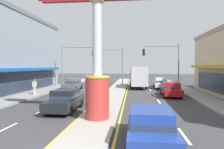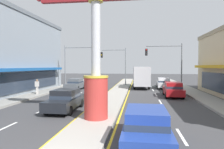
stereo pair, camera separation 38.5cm
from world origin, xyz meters
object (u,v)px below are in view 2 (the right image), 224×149
(sedan_near_left_lane, at_px, (146,126))
(sedan_kerb_right, at_px, (164,83))
(pedestrian_near_kerb, at_px, (37,86))
(sedan_mid_left_lane, at_px, (75,84))
(traffic_light_left_side, at_px, (77,59))
(box_truck_near_right_lane, at_px, (141,77))
(sedan_far_left_oncoming, at_px, (65,100))
(district_sign, at_px, (96,55))
(traffic_light_median_far, at_px, (117,60))
(traffic_light_right_side, at_px, (168,58))
(sedan_far_right_lane, at_px, (173,89))

(sedan_near_left_lane, xyz_separation_m, sedan_kerb_right, (3.30, 21.23, 0.00))
(pedestrian_near_kerb, bearing_deg, sedan_mid_left_lane, 67.85)
(traffic_light_left_side, bearing_deg, box_truck_near_right_lane, 9.63)
(sedan_mid_left_lane, relative_size, pedestrian_near_kerb, 2.71)
(pedestrian_near_kerb, bearing_deg, sedan_far_left_oncoming, -48.85)
(sedan_kerb_right, bearing_deg, traffic_light_left_side, -172.95)
(sedan_far_left_oncoming, bearing_deg, box_truck_near_right_lane, 70.13)
(district_sign, height_order, box_truck_near_right_lane, district_sign)
(sedan_far_left_oncoming, bearing_deg, traffic_light_left_side, 104.38)
(district_sign, bearing_deg, traffic_light_median_far, 93.05)
(box_truck_near_right_lane, relative_size, sedan_mid_left_lane, 1.61)
(traffic_light_median_far, xyz_separation_m, sedan_kerb_right, (7.20, -3.35, -3.41))
(district_sign, bearing_deg, sedan_far_left_oncoming, 139.64)
(traffic_light_right_side, height_order, pedestrian_near_kerb, traffic_light_right_side)
(sedan_far_right_lane, bearing_deg, traffic_light_right_side, 87.15)
(sedan_far_right_lane, height_order, sedan_mid_left_lane, same)
(box_truck_near_right_lane, bearing_deg, traffic_light_left_side, -170.37)
(box_truck_near_right_lane, xyz_separation_m, sedan_mid_left_lane, (-8.91, -3.10, -0.91))
(sedan_kerb_right, bearing_deg, traffic_light_median_far, 155.05)
(traffic_light_left_side, relative_size, sedan_near_left_lane, 1.44)
(sedan_near_left_lane, xyz_separation_m, pedestrian_near_kerb, (-11.25, 12.24, 0.29))
(traffic_light_left_side, distance_m, sedan_mid_left_lane, 3.80)
(box_truck_near_right_lane, height_order, sedan_kerb_right, box_truck_near_right_lane)
(district_sign, bearing_deg, sedan_far_right_lane, 58.78)
(sedan_far_left_oncoming, height_order, pedestrian_near_kerb, pedestrian_near_kerb)
(district_sign, distance_m, box_truck_near_right_lane, 18.25)
(traffic_light_median_far, xyz_separation_m, sedan_mid_left_lane, (-4.94, -6.42, -3.41))
(traffic_light_left_side, distance_m, traffic_light_median_far, 7.16)
(sedan_far_right_lane, distance_m, sedan_far_left_oncoming, 11.70)
(traffic_light_right_side, bearing_deg, sedan_near_left_lane, -100.61)
(sedan_far_right_lane, distance_m, sedan_kerb_right, 7.85)
(district_sign, xyz_separation_m, sedan_far_right_lane, (6.07, 10.02, -3.05))
(sedan_far_right_lane, xyz_separation_m, sedan_far_left_oncoming, (-8.85, -7.66, 0.00))
(district_sign, xyz_separation_m, sedan_far_left_oncoming, (-2.77, 2.36, -3.05))
(traffic_light_right_side, distance_m, pedestrian_near_kerb, 16.67)
(district_sign, relative_size, traffic_light_left_side, 1.33)
(sedan_far_left_oncoming, distance_m, sedan_kerb_right, 17.86)
(traffic_light_median_far, xyz_separation_m, sedan_near_left_lane, (3.90, -24.58, -3.41))
(traffic_light_median_far, bearing_deg, pedestrian_near_kerb, -120.79)
(box_truck_near_right_lane, bearing_deg, traffic_light_median_far, 140.06)
(sedan_near_left_lane, height_order, sedan_mid_left_lane, same)
(traffic_light_left_side, bearing_deg, sedan_mid_left_lane, -79.44)
(traffic_light_right_side, height_order, sedan_far_right_lane, traffic_light_right_side)
(traffic_light_median_far, bearing_deg, sedan_far_right_lane, -57.27)
(traffic_light_left_side, distance_m, sedan_near_left_lane, 21.98)
(sedan_far_right_lane, distance_m, sedan_near_left_lane, 13.77)
(box_truck_near_right_lane, distance_m, sedan_far_left_oncoming, 16.55)
(sedan_near_left_lane, bearing_deg, sedan_mid_left_lane, 115.98)
(traffic_light_right_side, relative_size, box_truck_near_right_lane, 0.89)
(district_sign, distance_m, sedan_mid_left_lane, 16.29)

